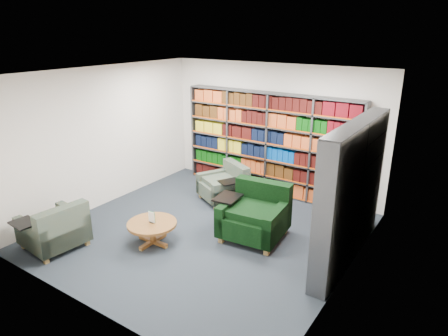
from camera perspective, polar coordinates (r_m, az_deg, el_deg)
The scene contains 7 objects.
room_shell at distance 6.73m, azimuth -2.84°, elevation 1.41°, with size 5.02×5.02×2.82m.
bookshelf_back at distance 8.73m, azimuth 6.39°, elevation 3.44°, with size 4.00×0.28×2.20m.
bookshelf_right at distance 6.38m, azimuth 17.79°, elevation -3.47°, with size 0.28×2.50×2.20m.
chair_teal_left at distance 8.47m, azimuth 0.30°, elevation -2.54°, with size 1.15×1.15×0.77m.
chair_green_right at distance 7.04m, azimuth 4.62°, elevation -6.80°, with size 1.25×1.12×0.93m.
chair_teal_front at distance 7.19m, azimuth -22.87°, elevation -8.25°, with size 0.96×1.08×0.80m.
coffee_table at distance 6.89m, azimuth -10.22°, elevation -8.27°, with size 0.83×0.83×0.59m.
Camera 1 is at (3.84, -5.13, 3.47)m, focal length 32.00 mm.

